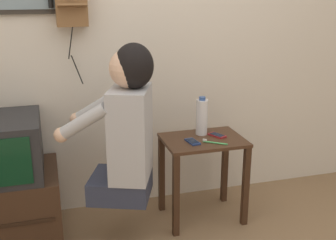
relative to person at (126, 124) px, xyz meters
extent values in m
cube|color=beige|center=(0.24, 0.54, 0.48)|extent=(6.80, 0.05, 2.55)
cube|color=#422819|center=(0.55, 0.15, -0.21)|extent=(0.54, 0.40, 0.02)
cube|color=#382215|center=(0.30, -0.03, -0.51)|extent=(0.04, 0.04, 0.57)
cube|color=#382215|center=(0.79, -0.03, -0.51)|extent=(0.04, 0.04, 0.57)
cube|color=#382215|center=(0.30, 0.32, -0.51)|extent=(0.04, 0.04, 0.57)
cube|color=#382215|center=(0.79, 0.32, -0.51)|extent=(0.04, 0.04, 0.57)
cube|color=#2D3347|center=(-0.04, 0.02, -0.40)|extent=(0.46, 0.44, 0.14)
cube|color=#ADADB2|center=(0.02, -0.01, -0.06)|extent=(0.33, 0.41, 0.56)
sphere|color=#DBAD8E|center=(0.02, -0.01, 0.33)|extent=(0.23, 0.23, 0.23)
ellipsoid|color=black|center=(0.05, -0.02, 0.35)|extent=(0.30, 0.31, 0.26)
cylinder|color=#ADADB2|center=(-0.26, -0.06, 0.06)|extent=(0.31, 0.18, 0.23)
cylinder|color=#ADADB2|center=(-0.15, 0.22, 0.06)|extent=(0.31, 0.18, 0.23)
sphere|color=#DBAD8E|center=(-0.38, -0.01, -0.03)|extent=(0.09, 0.09, 0.09)
sphere|color=#DBAD8E|center=(-0.27, 0.27, -0.03)|extent=(0.09, 0.09, 0.09)
cube|color=brown|center=(-0.25, 0.38, 0.67)|extent=(0.18, 0.07, 0.03)
cylinder|color=black|center=(-0.37, 0.46, 0.70)|extent=(0.03, 0.03, 0.09)
cylinder|color=black|center=(-0.27, 0.45, 0.44)|extent=(0.04, 0.04, 0.22)
cylinder|color=black|center=(-0.24, 0.45, 0.26)|extent=(0.07, 0.06, 0.19)
cube|color=navy|center=(0.45, 0.10, -0.19)|extent=(0.08, 0.13, 0.01)
cube|color=black|center=(0.45, 0.10, -0.19)|extent=(0.06, 0.10, 0.00)
cube|color=maroon|center=(0.66, 0.17, -0.19)|extent=(0.11, 0.14, 0.01)
cube|color=black|center=(0.66, 0.17, -0.19)|extent=(0.09, 0.11, 0.00)
cylinder|color=silver|center=(0.57, 0.24, -0.08)|extent=(0.08, 0.08, 0.24)
cylinder|color=#2D4C8C|center=(0.57, 0.24, 0.06)|extent=(0.04, 0.04, 0.02)
cylinder|color=#4CBF66|center=(0.59, 0.04, -0.19)|extent=(0.14, 0.11, 0.01)
cube|color=white|center=(0.53, 0.08, -0.18)|extent=(0.03, 0.03, 0.01)
camera|label=1|loc=(-0.42, -2.35, 0.78)|focal=45.00mm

